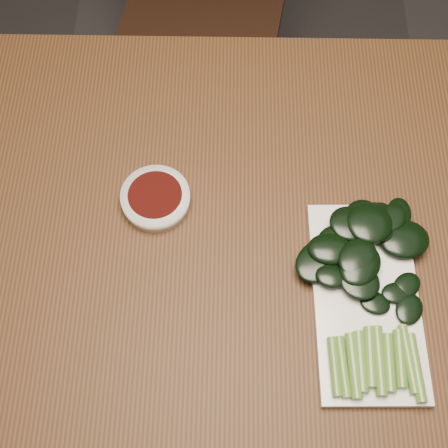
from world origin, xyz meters
TOP-DOWN VIEW (x-y plane):
  - ground at (0.00, 0.00)m, footprint 6.00×6.00m
  - table at (0.00, 0.00)m, footprint 1.40×0.80m
  - chair_far at (-0.11, 0.75)m, footprint 0.43×0.43m
  - sauce_bowl at (-0.14, 0.07)m, footprint 0.10×0.10m
  - serving_plate at (0.16, -0.08)m, footprint 0.15×0.29m
  - gai_lan at (0.16, -0.04)m, footprint 0.21×0.30m

SIDE VIEW (x-z plane):
  - ground at x=0.00m, z-range 0.00..0.00m
  - chair_far at x=-0.11m, z-range 0.04..0.93m
  - table at x=0.00m, z-range 0.30..1.05m
  - serving_plate at x=0.16m, z-range 0.75..0.76m
  - sauce_bowl at x=-0.14m, z-range 0.75..0.78m
  - gai_lan at x=0.16m, z-range 0.76..0.79m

